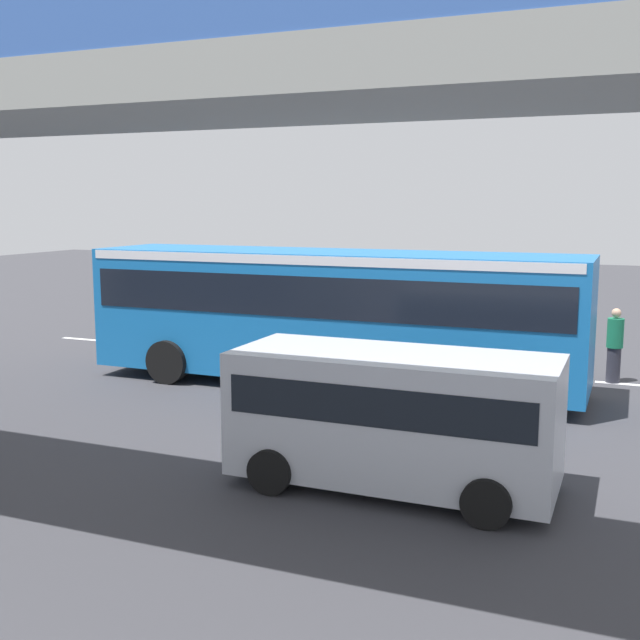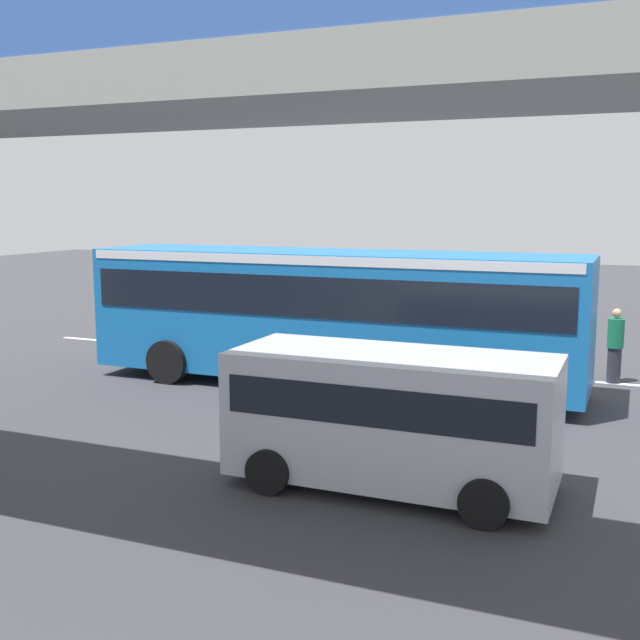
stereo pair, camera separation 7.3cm
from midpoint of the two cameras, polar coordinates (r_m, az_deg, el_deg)
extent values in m
plane|color=#38383D|center=(18.95, -2.59, -4.34)|extent=(80.00, 80.00, 0.00)
cube|color=#196BB7|center=(17.90, 0.73, 0.50)|extent=(11.50, 2.55, 2.86)
cube|color=black|center=(17.83, 0.74, 2.14)|extent=(11.04, 2.59, 0.90)
cube|color=white|center=(17.76, 0.74, 4.70)|extent=(11.27, 2.58, 0.20)
cube|color=black|center=(20.68, -14.29, 2.30)|extent=(0.04, 2.24, 1.20)
cylinder|color=black|center=(18.69, -11.31, -3.05)|extent=(1.04, 0.30, 1.04)
cylinder|color=black|center=(20.82, -7.42, -1.76)|extent=(1.04, 0.30, 1.04)
cylinder|color=black|center=(15.91, 11.45, -5.11)|extent=(1.04, 0.30, 1.04)
cylinder|color=black|center=(18.36, 12.98, -3.31)|extent=(1.04, 0.30, 1.04)
cube|color=#B7BCC6|center=(11.68, 5.28, -6.99)|extent=(4.80, 1.95, 1.86)
cube|color=black|center=(11.58, 5.31, -5.28)|extent=(4.42, 1.98, 0.56)
cylinder|color=black|center=(11.61, -3.87, -11.10)|extent=(0.68, 0.22, 0.68)
cylinder|color=black|center=(13.29, -0.11, -8.49)|extent=(0.68, 0.22, 0.68)
cylinder|color=black|center=(10.67, 11.99, -13.09)|extent=(0.68, 0.22, 0.68)
cylinder|color=black|center=(12.48, 13.66, -9.89)|extent=(0.68, 0.22, 0.68)
cylinder|color=#2D2D38|center=(19.70, 20.75, -3.13)|extent=(0.32, 0.32, 0.85)
cylinder|color=#19724C|center=(19.57, 20.87, -0.90)|extent=(0.38, 0.38, 0.70)
sphere|color=tan|center=(19.50, 20.95, 0.49)|extent=(0.22, 0.22, 0.22)
cube|color=silver|center=(19.71, 22.45, -4.47)|extent=(2.00, 0.20, 0.01)
cube|color=silver|center=(20.08, 10.95, -3.73)|extent=(2.00, 0.20, 0.01)
cube|color=silver|center=(21.20, 0.29, -2.91)|extent=(2.00, 0.20, 0.01)
cube|color=silver|center=(22.98, -9.00, -2.11)|extent=(2.00, 0.20, 0.01)
cube|color=silver|center=(25.27, -16.77, -1.40)|extent=(2.00, 0.20, 0.01)
cube|color=#3359A5|center=(11.80, -20.55, 17.69)|extent=(30.11, 0.08, 1.10)
camera|label=1|loc=(0.04, -90.12, -0.02)|focal=43.34mm
camera|label=2|loc=(0.04, 89.88, 0.02)|focal=43.34mm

